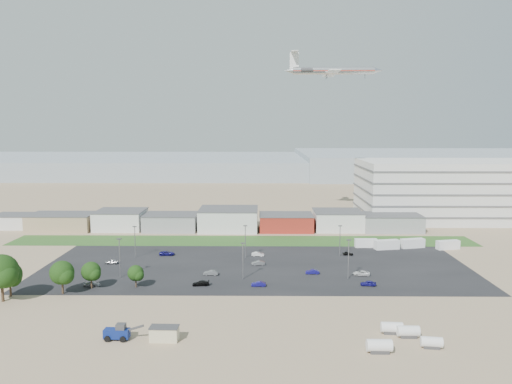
{
  "coord_description": "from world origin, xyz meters",
  "views": [
    {
      "loc": [
        6.48,
        -117.45,
        39.31
      ],
      "look_at": [
        5.02,
        22.0,
        21.03
      ],
      "focal_mm": 35.0,
      "sensor_mm": 36.0,
      "label": 1
    }
  ],
  "objects_px": {
    "airliner": "(334,71)",
    "parked_car_4": "(211,273)",
    "portable_shed": "(164,334)",
    "box_trailer_a": "(366,243)",
    "parked_car_3": "(201,283)",
    "telehandler": "(117,332)",
    "parked_car_7": "(258,263)",
    "parked_car_2": "(368,283)",
    "tree_far_left": "(1,275)",
    "parked_car_5": "(112,262)",
    "parked_car_1": "(312,272)",
    "parked_car_13": "(258,284)",
    "parked_car_9": "(167,253)",
    "parked_car_11": "(258,254)",
    "parked_car_0": "(361,273)",
    "storage_tank_nw": "(392,327)",
    "parked_car_10": "(92,284)",
    "parked_car_8": "(348,253)"
  },
  "relations": [
    {
      "from": "parked_car_2",
      "to": "parked_car_7",
      "type": "relative_size",
      "value": 1.04
    },
    {
      "from": "tree_far_left",
      "to": "airliner",
      "type": "relative_size",
      "value": 0.31
    },
    {
      "from": "storage_tank_nw",
      "to": "airliner",
      "type": "xyz_separation_m",
      "value": [
        4.31,
        116.09,
        60.78
      ]
    },
    {
      "from": "parked_car_2",
      "to": "parked_car_13",
      "type": "xyz_separation_m",
      "value": [
        -27.33,
        -0.74,
        -0.06
      ]
    },
    {
      "from": "parked_car_2",
      "to": "tree_far_left",
      "type": "bearing_deg",
      "value": -74.26
    },
    {
      "from": "telehandler",
      "to": "parked_car_10",
      "type": "xyz_separation_m",
      "value": [
        -15.18,
        31.13,
        -0.96
      ]
    },
    {
      "from": "parked_car_4",
      "to": "parked_car_13",
      "type": "distance_m",
      "value": 15.82
    },
    {
      "from": "portable_shed",
      "to": "parked_car_3",
      "type": "bearing_deg",
      "value": 86.7
    },
    {
      "from": "parked_car_9",
      "to": "parked_car_1",
      "type": "bearing_deg",
      "value": -117.4
    },
    {
      "from": "portable_shed",
      "to": "parked_car_4",
      "type": "distance_m",
      "value": 41.4
    },
    {
      "from": "storage_tank_nw",
      "to": "parked_car_7",
      "type": "xyz_separation_m",
      "value": [
        -25.84,
        47.4,
        -0.61
      ]
    },
    {
      "from": "parked_car_0",
      "to": "parked_car_4",
      "type": "relative_size",
      "value": 1.14
    },
    {
      "from": "tree_far_left",
      "to": "parked_car_3",
      "type": "bearing_deg",
      "value": 15.29
    },
    {
      "from": "parked_car_0",
      "to": "parked_car_8",
      "type": "bearing_deg",
      "value": -174.07
    },
    {
      "from": "storage_tank_nw",
      "to": "box_trailer_a",
      "type": "xyz_separation_m",
      "value": [
        9.47,
        69.18,
        0.14
      ]
    },
    {
      "from": "telehandler",
      "to": "tree_far_left",
      "type": "xyz_separation_m",
      "value": [
        -31.73,
        20.15,
        4.61
      ]
    },
    {
      "from": "telehandler",
      "to": "parked_car_7",
      "type": "relative_size",
      "value": 2.02
    },
    {
      "from": "portable_shed",
      "to": "box_trailer_a",
      "type": "bearing_deg",
      "value": 56.03
    },
    {
      "from": "airliner",
      "to": "parked_car_9",
      "type": "relative_size",
      "value": 8.52
    },
    {
      "from": "box_trailer_a",
      "to": "parked_car_3",
      "type": "distance_m",
      "value": 64.02
    },
    {
      "from": "parked_car_7",
      "to": "parked_car_11",
      "type": "distance_m",
      "value": 9.86
    },
    {
      "from": "parked_car_1",
      "to": "parked_car_13",
      "type": "xyz_separation_m",
      "value": [
        -14.44,
        -10.63,
        -0.01
      ]
    },
    {
      "from": "parked_car_7",
      "to": "parked_car_10",
      "type": "height_order",
      "value": "parked_car_7"
    },
    {
      "from": "tree_far_left",
      "to": "airliner",
      "type": "height_order",
      "value": "airliner"
    },
    {
      "from": "parked_car_8",
      "to": "parked_car_9",
      "type": "bearing_deg",
      "value": 97.28
    },
    {
      "from": "portable_shed",
      "to": "box_trailer_a",
      "type": "xyz_separation_m",
      "value": [
        52.41,
        72.8,
        0.02
      ]
    },
    {
      "from": "parked_car_2",
      "to": "parked_car_10",
      "type": "xyz_separation_m",
      "value": [
        -68.68,
        -1.18,
        -0.05
      ]
    },
    {
      "from": "portable_shed",
      "to": "parked_car_4",
      "type": "xyz_separation_m",
      "value": [
        4.5,
        41.14,
        -0.7
      ]
    },
    {
      "from": "box_trailer_a",
      "to": "parked_car_9",
      "type": "xyz_separation_m",
      "value": [
        -63.54,
        -11.2,
        -0.72
      ]
    },
    {
      "from": "parked_car_1",
      "to": "parked_car_3",
      "type": "distance_m",
      "value": 30.57
    },
    {
      "from": "storage_tank_nw",
      "to": "parked_car_0",
      "type": "relative_size",
      "value": 0.92
    },
    {
      "from": "parked_car_5",
      "to": "parked_car_4",
      "type": "bearing_deg",
      "value": 71.14
    },
    {
      "from": "airliner",
      "to": "parked_car_4",
      "type": "height_order",
      "value": "airliner"
    },
    {
      "from": "parked_car_5",
      "to": "parked_car_7",
      "type": "relative_size",
      "value": 1.02
    },
    {
      "from": "telehandler",
      "to": "parked_car_8",
      "type": "bearing_deg",
      "value": 51.56
    },
    {
      "from": "telehandler",
      "to": "parked_car_13",
      "type": "height_order",
      "value": "telehandler"
    },
    {
      "from": "telehandler",
      "to": "parked_car_4",
      "type": "distance_m",
      "value": 43.07
    },
    {
      "from": "parked_car_8",
      "to": "parked_car_3",
      "type": "bearing_deg",
      "value": 132.25
    },
    {
      "from": "parked_car_4",
      "to": "parked_car_11",
      "type": "relative_size",
      "value": 1.02
    },
    {
      "from": "tree_far_left",
      "to": "parked_car_3",
      "type": "xyz_separation_m",
      "value": [
        43.5,
        11.89,
        -5.56
      ]
    },
    {
      "from": "telehandler",
      "to": "parked_car_0",
      "type": "xyz_separation_m",
      "value": [
        53.52,
        40.98,
        -0.94
      ]
    },
    {
      "from": "parked_car_4",
      "to": "parked_car_2",
      "type": "bearing_deg",
      "value": 84.12
    },
    {
      "from": "parked_car_5",
      "to": "parked_car_7",
      "type": "xyz_separation_m",
      "value": [
        42.4,
        -0.74,
        -0.03
      ]
    },
    {
      "from": "portable_shed",
      "to": "tree_far_left",
      "type": "distance_m",
      "value": 45.71
    },
    {
      "from": "box_trailer_a",
      "to": "parked_car_1",
      "type": "height_order",
      "value": "box_trailer_a"
    },
    {
      "from": "portable_shed",
      "to": "airliner",
      "type": "xyz_separation_m",
      "value": [
        47.26,
        119.71,
        60.66
      ]
    },
    {
      "from": "parked_car_4",
      "to": "parked_car_8",
      "type": "height_order",
      "value": "parked_car_4"
    },
    {
      "from": "airliner",
      "to": "parked_car_3",
      "type": "distance_m",
      "value": 115.7
    },
    {
      "from": "portable_shed",
      "to": "box_trailer_a",
      "type": "relative_size",
      "value": 0.73
    },
    {
      "from": "parked_car_13",
      "to": "box_trailer_a",
      "type": "bearing_deg",
      "value": 139.08
    }
  ]
}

